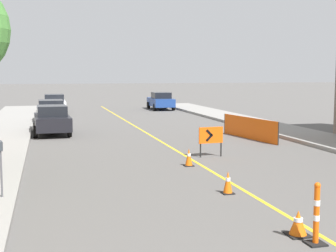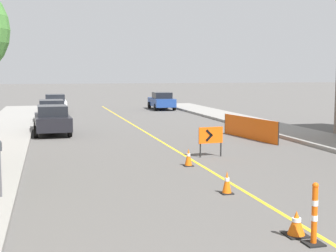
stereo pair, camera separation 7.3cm
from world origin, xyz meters
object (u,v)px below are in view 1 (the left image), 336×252
at_px(parked_car_curb_far, 54,104).
at_px(parked_car_curb_near, 52,120).
at_px(parking_meter_near_curb, 1,157).
at_px(traffic_cone_fourth, 189,157).
at_px(parked_car_curb_mid, 51,112).
at_px(traffic_cone_second, 298,223).
at_px(delineator_post_front, 316,218).
at_px(traffic_cone_third, 228,183).
at_px(parked_car_opposite_side, 161,101).
at_px(arrow_barricade_primary, 211,136).

bearing_deg(parked_car_curb_far, parked_car_curb_near, -91.36).
height_order(parked_car_curb_far, parking_meter_near_curb, parking_meter_near_curb).
height_order(traffic_cone_fourth, parked_car_curb_mid, parked_car_curb_mid).
xyz_separation_m(traffic_cone_second, delineator_post_front, (0.08, -0.53, 0.28)).
xyz_separation_m(traffic_cone_second, traffic_cone_third, (-0.13, 3.52, 0.05)).
relative_size(parked_car_curb_near, parked_car_opposite_side, 1.00).
height_order(delineator_post_front, parked_car_curb_near, parked_car_curb_near).
bearing_deg(parked_car_curb_near, parked_car_opposite_side, 55.05).
distance_m(delineator_post_front, parked_car_curb_mid, 24.25).
distance_m(traffic_cone_third, arrow_barricade_primary, 5.76).
xyz_separation_m(parked_car_curb_near, parked_car_opposite_side, (9.91, 15.48, 0.00)).
distance_m(traffic_cone_third, parked_car_curb_mid, 20.25).
xyz_separation_m(parked_car_curb_far, parked_car_opposite_side, (9.53, 1.50, 0.00)).
height_order(parked_car_opposite_side, parking_meter_near_curb, parking_meter_near_curb).
relative_size(traffic_cone_third, parked_car_curb_mid, 0.15).
height_order(traffic_cone_second, parked_car_opposite_side, parked_car_opposite_side).
distance_m(parked_car_curb_mid, parked_car_opposite_side, 14.08).
bearing_deg(traffic_cone_third, delineator_post_front, -87.14).
xyz_separation_m(parked_car_curb_far, parking_meter_near_curb, (-1.84, -27.69, 0.40)).
bearing_deg(traffic_cone_fourth, traffic_cone_third, -91.46).
xyz_separation_m(traffic_cone_third, delineator_post_front, (0.20, -4.06, 0.23)).
bearing_deg(parked_car_curb_near, parked_car_curb_mid, 87.56).
distance_m(parked_car_curb_near, parked_car_opposite_side, 18.38).
xyz_separation_m(parked_car_curb_mid, parked_car_curb_far, (0.37, 8.51, 0.00)).
xyz_separation_m(traffic_cone_second, parking_meter_near_curb, (-6.11, 4.07, 0.94)).
distance_m(traffic_cone_fourth, parked_car_curb_far, 24.62).
distance_m(traffic_cone_second, parked_car_curb_far, 32.05).
relative_size(delineator_post_front, parked_car_curb_near, 0.28).
relative_size(traffic_cone_second, parked_car_opposite_side, 0.12).
bearing_deg(arrow_barricade_primary, parked_car_curb_mid, 108.63).
height_order(traffic_cone_fourth, parked_car_curb_near, parked_car_curb_near).
height_order(parked_car_curb_mid, parked_car_opposite_side, same).
xyz_separation_m(traffic_cone_third, parked_car_curb_near, (-4.53, 14.26, 0.49)).
height_order(traffic_cone_fourth, parked_car_opposite_side, parked_car_opposite_side).
height_order(traffic_cone_second, parking_meter_near_curb, parking_meter_near_curb).
bearing_deg(parked_car_curb_mid, parked_car_opposite_side, 43.61).
distance_m(traffic_cone_second, traffic_cone_third, 3.53).
distance_m(traffic_cone_second, parking_meter_near_curb, 7.40).
xyz_separation_m(traffic_cone_third, traffic_cone_fourth, (0.10, 3.99, 0.00)).
relative_size(arrow_barricade_primary, parked_car_curb_mid, 0.28).
bearing_deg(parked_car_curb_far, parked_car_curb_mid, -92.29).
relative_size(delineator_post_front, arrow_barricade_primary, 1.03).
bearing_deg(parked_car_opposite_side, parking_meter_near_curb, -109.53).
xyz_separation_m(delineator_post_front, parking_meter_near_curb, (-6.18, 4.60, 0.66)).
bearing_deg(parked_car_opposite_side, traffic_cone_fourth, -99.85).
bearing_deg(traffic_cone_fourth, arrow_barricade_primary, 48.00).
bearing_deg(arrow_barricade_primary, traffic_cone_fourth, -136.34).
relative_size(traffic_cone_third, delineator_post_front, 0.51).
height_order(traffic_cone_second, parked_car_curb_far, parked_car_curb_far).
height_order(parked_car_curb_mid, parking_meter_near_curb, parking_meter_near_curb).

